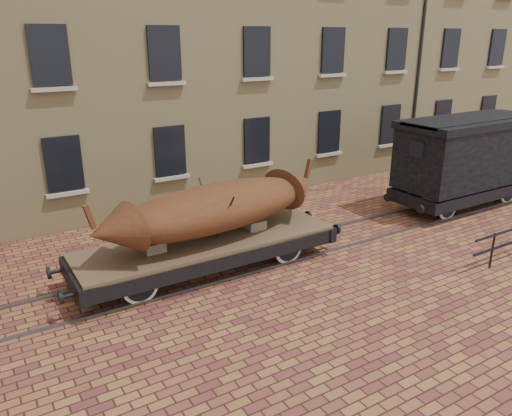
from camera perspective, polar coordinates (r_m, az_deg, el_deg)
ground at (r=15.19m, az=6.71°, el=-4.02°), size 90.00×90.00×0.00m
warehouse_cream at (r=24.00m, az=-2.31°, el=21.61°), size 40.00×10.19×14.00m
rail_track at (r=15.18m, az=6.72°, el=-3.92°), size 30.00×1.52×0.06m
flatcar_wagon at (r=13.15m, az=-5.58°, el=-4.32°), size 7.71×2.09×1.16m
iron_boat at (r=12.90m, az=-4.58°, el=0.10°), size 6.79×2.59×1.62m
goods_van at (r=19.40m, az=23.09°, el=5.95°), size 6.25×2.28×3.23m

